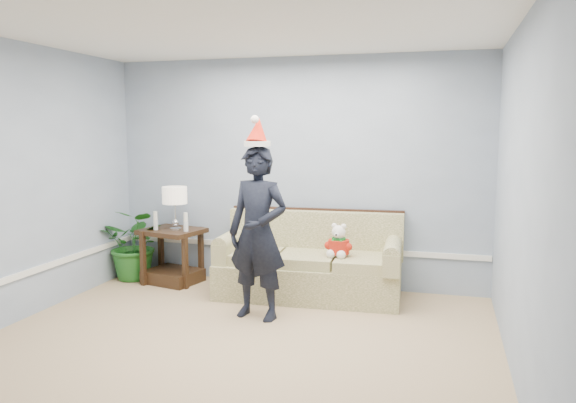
# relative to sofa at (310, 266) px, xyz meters

# --- Properties ---
(room_shell) EXTENTS (4.54, 5.04, 2.74)m
(room_shell) POSITION_rel_sofa_xyz_m (-0.28, -2.08, 1.01)
(room_shell) COLOR tan
(room_shell) RESTS_ON ground
(wainscot_trim) EXTENTS (4.49, 4.99, 0.06)m
(wainscot_trim) POSITION_rel_sofa_xyz_m (-1.46, -0.90, 0.11)
(wainscot_trim) COLOR white
(wainscot_trim) RESTS_ON room_shell
(sofa) EXTENTS (2.06, 0.97, 0.95)m
(sofa) POSITION_rel_sofa_xyz_m (0.00, 0.00, 0.00)
(sofa) COLOR olive
(sofa) RESTS_ON room_shell
(side_table) EXTENTS (0.79, 0.71, 0.66)m
(side_table) POSITION_rel_sofa_xyz_m (-1.73, 0.06, -0.08)
(side_table) COLOR #3B2815
(side_table) RESTS_ON room_shell
(table_lamp) EXTENTS (0.29, 0.29, 0.52)m
(table_lamp) POSITION_rel_sofa_xyz_m (-1.66, 0.01, 0.72)
(table_lamp) COLOR silver
(table_lamp) RESTS_ON side_table
(candle_pair) EXTENTS (0.45, 0.06, 0.22)m
(candle_pair) POSITION_rel_sofa_xyz_m (-1.70, -0.04, 0.43)
(candle_pair) COLOR silver
(candle_pair) RESTS_ON side_table
(houseplant) EXTENTS (0.84, 0.73, 0.90)m
(houseplant) POSITION_rel_sofa_xyz_m (-2.24, 0.07, 0.11)
(houseplant) COLOR #1E5E1D
(houseplant) RESTS_ON room_shell
(man) EXTENTS (0.69, 0.51, 1.71)m
(man) POSITION_rel_sofa_xyz_m (-0.31, -0.88, 0.52)
(man) COLOR black
(man) RESTS_ON room_shell
(santa_hat) EXTENTS (0.27, 0.30, 0.30)m
(santa_hat) POSITION_rel_sofa_xyz_m (-0.31, -0.86, 1.49)
(santa_hat) COLOR white
(santa_hat) RESTS_ON man
(teddy_bear) EXTENTS (0.25, 0.27, 0.37)m
(teddy_bear) POSITION_rel_sofa_xyz_m (0.35, -0.15, 0.29)
(teddy_bear) COLOR white
(teddy_bear) RESTS_ON sofa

